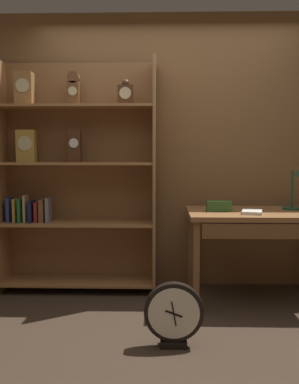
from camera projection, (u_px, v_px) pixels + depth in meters
The scene contains 8 objects.
ground_plane at pixel (176, 345), 2.83m from camera, with size 10.00×10.00×0.00m, color #3D2D21.
back_wood_panel at pixel (171, 152), 4.07m from camera, with size 4.80×0.05×2.60m, color brown.
bookshelf at pixel (73, 176), 3.91m from camera, with size 1.44×0.37×2.13m.
workbench at pixel (257, 222), 3.61m from camera, with size 1.19×0.73×0.79m.
desk_lamp at pixel (297, 184), 3.68m from camera, with size 0.21×0.21×0.41m.
toolbox_small at pixel (219, 206), 3.62m from camera, with size 0.21×0.11×0.09m, color #2D5123.
open_repair_manual at pixel (252, 212), 3.50m from camera, with size 0.16×0.22×0.03m, color silver.
round_clock_large at pixel (174, 314), 2.80m from camera, with size 0.40×0.11×0.44m.
Camera 1 is at (-0.10, -2.73, 1.29)m, focal length 39.40 mm.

